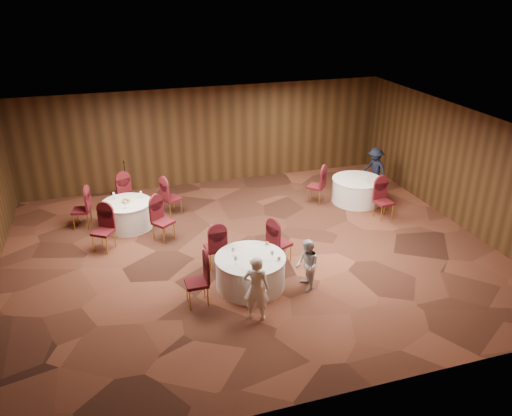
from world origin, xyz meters
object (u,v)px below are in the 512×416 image
object	(u,v)px
mic_stand	(128,196)
woman_a	(256,288)
table_left	(128,214)
table_main	(250,272)
table_right	(357,190)
woman_b	(307,265)
man_c	(375,169)

from	to	relation	value
mic_stand	woman_a	size ratio (longest dim) A/B	1.05
table_left	woman_a	bearing A→B (deg)	-66.18
table_main	woman_a	xyz separation A→B (m)	(-0.22, -1.14, 0.34)
mic_stand	table_main	bearing A→B (deg)	-65.14
table_main	woman_a	world-z (taller)	woman_a
table_main	table_left	size ratio (longest dim) A/B	1.14
table_right	woman_b	distance (m)	5.18
table_main	mic_stand	distance (m)	5.50
woman_b	table_main	bearing A→B (deg)	-107.12
table_left	woman_a	size ratio (longest dim) A/B	0.96
table_left	mic_stand	distance (m)	1.19
woman_a	table_main	bearing A→B (deg)	-76.25
man_c	table_right	bearing A→B (deg)	-70.99
table_left	mic_stand	bearing A→B (deg)	85.74
table_right	mic_stand	xyz separation A→B (m)	(-6.76, 1.47, 0.06)
table_left	woman_a	distance (m)	5.42
table_main	mic_stand	world-z (taller)	mic_stand
mic_stand	man_c	distance (m)	7.82
table_main	man_c	distance (m)	6.97
woman_a	woman_b	xyz separation A→B (m)	(1.36, 0.68, -0.11)
table_right	woman_a	world-z (taller)	woman_a
woman_b	man_c	world-z (taller)	man_c
woman_b	man_c	distance (m)	6.44
woman_a	woman_b	world-z (taller)	woman_a
table_main	table_left	distance (m)	4.50
table_right	table_main	bearing A→B (deg)	-141.60
man_c	mic_stand	bearing A→B (deg)	-113.46
woman_b	mic_stand	bearing A→B (deg)	-142.69
table_left	table_right	bearing A→B (deg)	-2.41
table_main	woman_b	size ratio (longest dim) A/B	1.30
mic_stand	table_right	bearing A→B (deg)	-12.28
table_main	table_left	world-z (taller)	same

